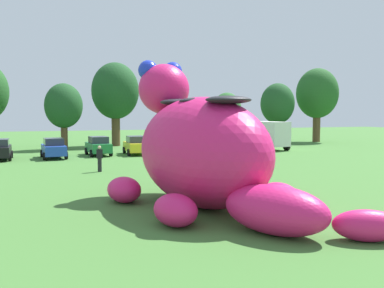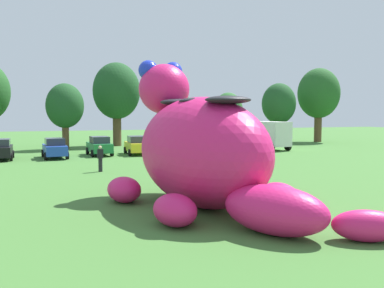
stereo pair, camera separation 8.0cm
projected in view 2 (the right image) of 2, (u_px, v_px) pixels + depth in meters
The scene contains 17 objects.
ground_plane at pixel (244, 214), 15.42m from camera, with size 160.00×160.00×0.00m, color #427533.
giant_inflatable_creature at pixel (201, 150), 16.69m from camera, with size 7.79×11.81×6.31m.
car_black at pixel (0, 149), 33.49m from camera, with size 2.02×4.14×1.72m.
car_blue at pixel (55, 148), 34.73m from camera, with size 2.20×4.23×1.72m.
car_green at pixel (99, 146), 37.14m from camera, with size 2.17×4.22×1.72m.
car_yellow at pixel (137, 145), 37.88m from camera, with size 2.01×4.14×1.72m.
car_silver at pixel (181, 144), 39.48m from camera, with size 2.23×4.24×1.72m.
car_white at pixel (220, 144), 40.02m from camera, with size 2.24×4.24×1.72m.
box_truck at pixel (266, 134), 43.42m from camera, with size 2.93×6.58×2.95m.
tree_centre_left at pixel (65, 106), 43.14m from camera, with size 3.93×3.93×6.97m.
tree_centre at pixel (117, 92), 47.61m from camera, with size 5.47×5.47×9.71m.
tree_centre_right at pixel (178, 111), 47.28m from camera, with size 3.55×3.55×6.30m.
tree_mid_right at pixel (228, 111), 49.49m from camera, with size 3.56×3.56×6.32m.
tree_right at pixel (279, 104), 51.99m from camera, with size 4.30×4.30×7.64m.
tree_far_right at pixel (319, 94), 54.36m from camera, with size 5.52×5.52×9.79m.
spectator_near_inflatable at pixel (100, 159), 26.67m from camera, with size 0.38×0.26×1.71m.
spectator_mid_field at pixel (177, 150), 33.42m from camera, with size 0.38×0.26×1.71m.
Camera 2 is at (-6.92, -13.64, 3.80)m, focal length 38.27 mm.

